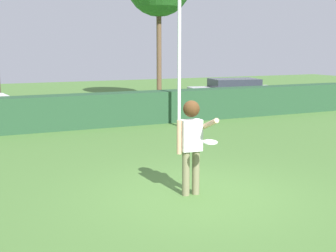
# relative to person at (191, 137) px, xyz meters

# --- Properties ---
(ground_plane) EXTENTS (60.00, 60.00, 0.00)m
(ground_plane) POSITION_rel_person_xyz_m (0.14, -0.10, -1.10)
(ground_plane) COLOR #487233
(person) EXTENTS (0.56, 0.76, 1.77)m
(person) POSITION_rel_person_xyz_m (0.00, 0.00, 0.00)
(person) COLOR #767352
(person) RESTS_ON ground
(frisbee) EXTENTS (0.25, 0.25, 0.05)m
(frisbee) POSITION_rel_person_xyz_m (0.04, -0.62, 0.01)
(frisbee) COLOR white
(lamppost) EXTENTS (0.24, 0.24, 6.44)m
(lamppost) POSITION_rel_person_xyz_m (3.24, 7.01, 2.44)
(lamppost) COLOR silver
(lamppost) RESTS_ON ground
(hedge_row) EXTENTS (23.48, 0.90, 1.15)m
(hedge_row) POSITION_rel_person_xyz_m (0.14, 8.14, -0.53)
(hedge_row) COLOR #23472C
(hedge_row) RESTS_ON ground
(parked_car_silver) EXTENTS (4.45, 2.46, 1.25)m
(parked_car_silver) POSITION_rel_person_xyz_m (8.36, 11.40, -0.42)
(parked_car_silver) COLOR #B7B7BC
(parked_car_silver) RESTS_ON ground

